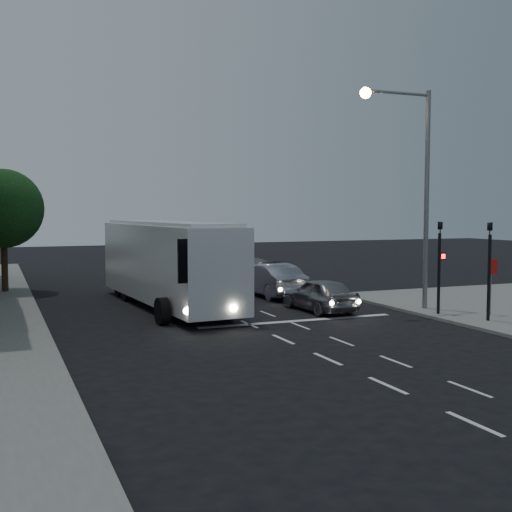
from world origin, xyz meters
name	(u,v)px	position (x,y,z in m)	size (l,w,h in m)	color
ground	(271,334)	(0.00, 0.00, 0.00)	(120.00, 120.00, 0.00)	black
road_markings	(267,317)	(1.29, 3.31, 0.00)	(8.00, 30.55, 0.01)	silver
tour_bus	(167,261)	(-1.72, 7.40, 2.02)	(3.38, 12.31, 3.73)	silver
car_suv	(320,294)	(3.89, 3.80, 0.71)	(1.67, 4.15, 1.41)	gray
car_sedan_a	(270,280)	(3.86, 8.90, 0.81)	(1.71, 4.91, 1.62)	#9B9CA9
car_sedan_b	(242,271)	(4.45, 14.28, 0.77)	(2.14, 5.27, 1.53)	gray
car_sedan_c	(207,266)	(3.85, 19.06, 0.71)	(2.35, 5.10, 1.42)	#9C9EB0
traffic_signal_main	(440,256)	(7.60, 0.78, 2.42)	(0.25, 0.35, 4.10)	black
traffic_signal_side	(489,259)	(8.30, -1.20, 2.42)	(0.18, 0.15, 4.10)	black
regulatory_sign	(491,277)	(9.30, -0.24, 1.60)	(0.45, 0.12, 2.20)	slate
streetlight	(414,173)	(7.34, 2.20, 5.73)	(3.32, 0.44, 9.00)	slate
street_tree	(3,205)	(-8.21, 15.02, 4.50)	(4.00, 4.00, 6.20)	black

